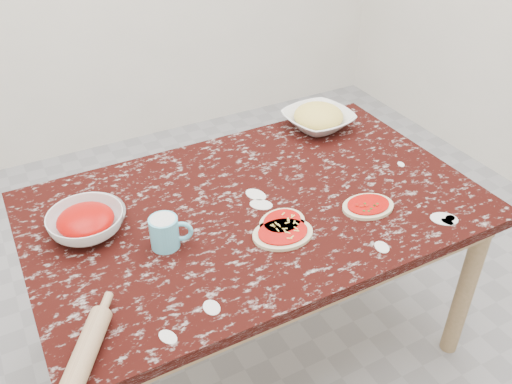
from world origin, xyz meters
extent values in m
plane|color=gray|center=(0.00, 0.00, 0.00)|extent=(4.00, 4.00, 0.00)
cube|color=black|center=(0.00, 0.00, 0.73)|extent=(1.60, 1.00, 0.04)
cube|color=tan|center=(0.00, 0.00, 0.67)|extent=(1.50, 0.90, 0.08)
cylinder|color=tan|center=(0.72, -0.42, 0.35)|extent=(0.07, 0.07, 0.71)
cylinder|color=tan|center=(-0.72, 0.42, 0.35)|extent=(0.07, 0.07, 0.71)
cylinder|color=tan|center=(0.72, 0.42, 0.35)|extent=(0.07, 0.07, 0.71)
cylinder|color=#B2B2B7|center=(-0.56, 0.20, 0.76)|extent=(0.35, 0.35, 0.01)
imported|color=white|center=(-0.57, 0.12, 0.79)|extent=(0.25, 0.25, 0.08)
imported|color=white|center=(0.51, 0.37, 0.79)|extent=(0.32, 0.32, 0.07)
cylinder|color=#64CCE9|center=(-0.37, -0.07, 0.80)|extent=(0.09, 0.09, 0.11)
torus|color=#64CCE9|center=(-0.32, -0.09, 0.80)|extent=(0.08, 0.04, 0.08)
cylinder|color=silver|center=(-0.37, -0.07, 0.84)|extent=(0.07, 0.07, 0.01)
ellipsoid|color=beige|center=(-0.01, -0.20, 0.76)|extent=(0.22, 0.18, 0.01)
ellipsoid|color=red|center=(-0.01, -0.20, 0.76)|extent=(0.18, 0.15, 0.00)
ellipsoid|color=beige|center=(0.02, -0.15, 0.76)|extent=(0.21, 0.19, 0.01)
ellipsoid|color=red|center=(0.02, -0.15, 0.76)|extent=(0.17, 0.16, 0.00)
ellipsoid|color=beige|center=(0.34, -0.21, 0.76)|extent=(0.21, 0.17, 0.01)
ellipsoid|color=red|center=(0.34, -0.21, 0.76)|extent=(0.17, 0.14, 0.00)
cylinder|color=tan|center=(-0.71, -0.41, 0.78)|extent=(0.21, 0.28, 0.06)
camera|label=1|loc=(-0.74, -1.39, 1.91)|focal=38.28mm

